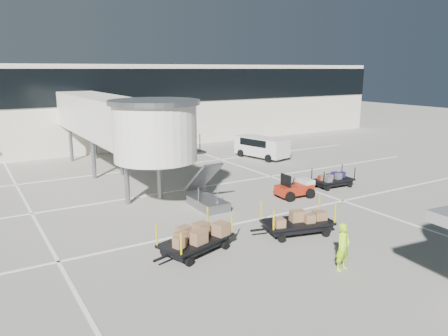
{
  "coord_description": "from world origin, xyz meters",
  "views": [
    {
      "loc": [
        -12.76,
        -15.38,
        7.6
      ],
      "look_at": [
        -0.0,
        5.58,
        2.0
      ],
      "focal_mm": 35.0,
      "sensor_mm": 36.0,
      "label": 1
    }
  ],
  "objects_px": {
    "baggage_tug": "(295,189)",
    "ground_worker": "(343,247)",
    "minivan": "(261,146)",
    "suitcase_cart": "(333,180)",
    "box_cart_far": "(194,240)",
    "box_cart_near": "(296,222)"
  },
  "relations": [
    {
      "from": "baggage_tug",
      "to": "ground_worker",
      "type": "xyz_separation_m",
      "value": [
        -4.83,
        -8.46,
        0.4
      ]
    },
    {
      "from": "baggage_tug",
      "to": "minivan",
      "type": "bearing_deg",
      "value": 67.68
    },
    {
      "from": "suitcase_cart",
      "to": "minivan",
      "type": "xyz_separation_m",
      "value": [
        1.61,
        10.28,
        0.63
      ]
    },
    {
      "from": "box_cart_far",
      "to": "suitcase_cart",
      "type": "bearing_deg",
      "value": 2.44
    },
    {
      "from": "suitcase_cart",
      "to": "box_cart_near",
      "type": "relative_size",
      "value": 0.83
    },
    {
      "from": "suitcase_cart",
      "to": "ground_worker",
      "type": "bearing_deg",
      "value": -129.6
    },
    {
      "from": "suitcase_cart",
      "to": "box_cart_far",
      "type": "height_order",
      "value": "box_cart_far"
    },
    {
      "from": "baggage_tug",
      "to": "suitcase_cart",
      "type": "bearing_deg",
      "value": 11.88
    },
    {
      "from": "box_cart_near",
      "to": "ground_worker",
      "type": "bearing_deg",
      "value": -89.75
    },
    {
      "from": "baggage_tug",
      "to": "minivan",
      "type": "relative_size",
      "value": 0.46
    },
    {
      "from": "baggage_tug",
      "to": "suitcase_cart",
      "type": "relative_size",
      "value": 0.7
    },
    {
      "from": "box_cart_near",
      "to": "ground_worker",
      "type": "height_order",
      "value": "ground_worker"
    },
    {
      "from": "baggage_tug",
      "to": "box_cart_far",
      "type": "xyz_separation_m",
      "value": [
        -9.02,
        -4.16,
        0.06
      ]
    },
    {
      "from": "box_cart_near",
      "to": "minivan",
      "type": "bearing_deg",
      "value": 72.89
    },
    {
      "from": "box_cart_near",
      "to": "ground_worker",
      "type": "xyz_separation_m",
      "value": [
        -0.91,
        -3.81,
        0.35
      ]
    },
    {
      "from": "ground_worker",
      "to": "minivan",
      "type": "distance_m",
      "value": 21.75
    },
    {
      "from": "box_cart_near",
      "to": "ground_worker",
      "type": "distance_m",
      "value": 3.94
    },
    {
      "from": "box_cart_far",
      "to": "ground_worker",
      "type": "height_order",
      "value": "ground_worker"
    },
    {
      "from": "ground_worker",
      "to": "box_cart_far",
      "type": "bearing_deg",
      "value": 125.23
    },
    {
      "from": "baggage_tug",
      "to": "suitcase_cart",
      "type": "xyz_separation_m",
      "value": [
        3.66,
        0.53,
        -0.09
      ]
    },
    {
      "from": "box_cart_near",
      "to": "box_cart_far",
      "type": "bearing_deg",
      "value": -171.83
    },
    {
      "from": "suitcase_cart",
      "to": "ground_worker",
      "type": "distance_m",
      "value": 12.37
    }
  ]
}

